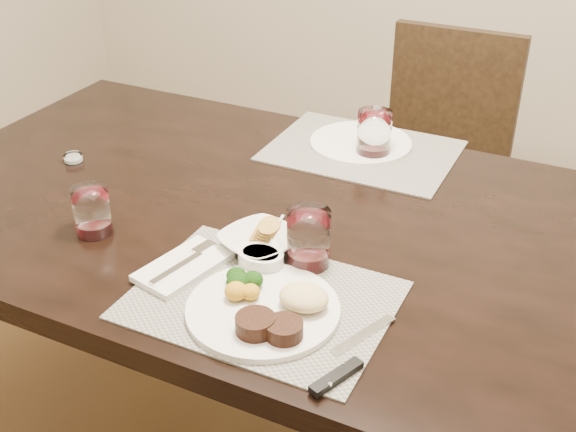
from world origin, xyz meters
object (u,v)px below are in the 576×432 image
at_px(dinner_plate, 269,308).
at_px(steak_knife, 343,366).
at_px(chair_far, 439,157).
at_px(far_plate, 361,143).
at_px(wine_glass_near, 308,241).
at_px(cracker_bowl, 260,242).

relative_size(dinner_plate, steak_knife, 1.14).
relative_size(chair_far, dinner_plate, 3.32).
distance_m(chair_far, steak_knife, 1.37).
bearing_deg(chair_far, far_plate, -98.64).
height_order(chair_far, wine_glass_near, chair_far).
xyz_separation_m(cracker_bowl, far_plate, (0.00, 0.55, -0.01)).
bearing_deg(steak_knife, chair_far, 120.62).
distance_m(steak_knife, wine_glass_near, 0.30).
bearing_deg(chair_far, cracker_bowl, -94.38).
xyz_separation_m(chair_far, dinner_plate, (0.03, -1.26, 0.27)).
bearing_deg(steak_knife, far_plate, 131.51).
relative_size(chair_far, cracker_bowl, 4.74).
bearing_deg(chair_far, dinner_plate, -88.81).
bearing_deg(wine_glass_near, cracker_bowl, -180.00).
height_order(cracker_bowl, far_plate, cracker_bowl).
xyz_separation_m(chair_far, steak_knife, (0.19, -1.33, 0.26)).
bearing_deg(cracker_bowl, far_plate, 89.84).
height_order(dinner_plate, cracker_bowl, cracker_bowl).
bearing_deg(far_plate, cracker_bowl, -90.16).
xyz_separation_m(steak_knife, cracker_bowl, (-0.28, 0.24, 0.01)).
xyz_separation_m(dinner_plate, far_plate, (-0.11, 0.72, -0.01)).
bearing_deg(chair_far, wine_glass_near, -88.87).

